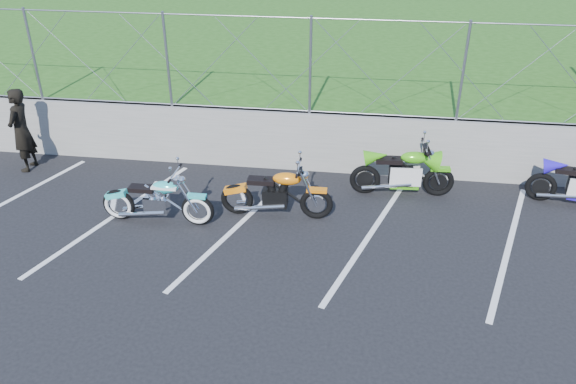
# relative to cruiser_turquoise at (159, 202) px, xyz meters

# --- Properties ---
(ground) EXTENTS (90.00, 90.00, 0.00)m
(ground) POSITION_rel_cruiser_turquoise_xyz_m (1.47, -0.88, -0.42)
(ground) COLOR black
(ground) RESTS_ON ground
(retaining_wall) EXTENTS (30.00, 0.22, 1.30)m
(retaining_wall) POSITION_rel_cruiser_turquoise_xyz_m (1.47, 2.62, 0.23)
(retaining_wall) COLOR slate
(retaining_wall) RESTS_ON ground
(grass_field) EXTENTS (30.00, 20.00, 1.30)m
(grass_field) POSITION_rel_cruiser_turquoise_xyz_m (1.47, 12.62, 0.23)
(grass_field) COLOR #235115
(grass_field) RESTS_ON ground
(chain_link_fence) EXTENTS (28.00, 0.03, 2.00)m
(chain_link_fence) POSITION_rel_cruiser_turquoise_xyz_m (1.47, 2.62, 1.88)
(chain_link_fence) COLOR gray
(chain_link_fence) RESTS_ON retaining_wall
(parking_lines) EXTENTS (18.29, 4.31, 0.01)m
(parking_lines) POSITION_rel_cruiser_turquoise_xyz_m (2.67, 0.12, -0.42)
(parking_lines) COLOR silver
(parking_lines) RESTS_ON ground
(cruiser_turquoise) EXTENTS (2.12, 0.67, 1.05)m
(cruiser_turquoise) POSITION_rel_cruiser_turquoise_xyz_m (0.00, 0.00, 0.00)
(cruiser_turquoise) COLOR black
(cruiser_turquoise) RESTS_ON ground
(naked_orange) EXTENTS (2.12, 0.72, 1.05)m
(naked_orange) POSITION_rel_cruiser_turquoise_xyz_m (2.12, 0.52, 0.03)
(naked_orange) COLOR black
(naked_orange) RESTS_ON ground
(sportbike_green) EXTENTS (2.08, 0.74, 1.08)m
(sportbike_green) POSITION_rel_cruiser_turquoise_xyz_m (4.47, 1.72, 0.04)
(sportbike_green) COLOR black
(sportbike_green) RESTS_ON ground
(person_standing) EXTENTS (0.47, 0.69, 1.82)m
(person_standing) POSITION_rel_cruiser_turquoise_xyz_m (-3.64, 1.75, 0.49)
(person_standing) COLOR black
(person_standing) RESTS_ON ground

